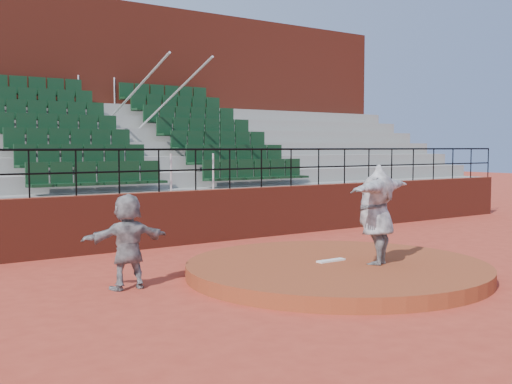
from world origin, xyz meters
TOP-DOWN VIEW (x-y plane):
  - ground at (0.00, 0.00)m, footprint 90.00×90.00m
  - pitchers_mound at (0.00, 0.00)m, footprint 5.50×5.50m
  - pitching_rubber at (0.00, 0.15)m, footprint 0.60×0.15m
  - boundary_wall at (0.00, 5.00)m, footprint 24.00×0.30m
  - wall_railing at (0.00, 5.00)m, footprint 24.04×0.05m
  - seating_deck at (0.00, 8.65)m, footprint 24.00×5.97m
  - press_box_facade at (0.00, 12.60)m, footprint 24.00×3.00m
  - pitcher at (0.45, -0.55)m, footprint 2.28×1.31m
  - fielder at (-3.53, 1.26)m, footprint 1.51×0.58m

SIDE VIEW (x-z plane):
  - ground at x=0.00m, z-range 0.00..0.00m
  - pitchers_mound at x=0.00m, z-range 0.00..0.25m
  - pitching_rubber at x=0.00m, z-range 0.25..0.28m
  - boundary_wall at x=0.00m, z-range 0.00..1.30m
  - fielder at x=-3.53m, z-range 0.00..1.59m
  - pitcher at x=0.45m, z-range 0.25..2.05m
  - seating_deck at x=0.00m, z-range -0.87..3.76m
  - wall_railing at x=0.00m, z-range 1.52..2.54m
  - press_box_facade at x=0.00m, z-range 0.00..7.10m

